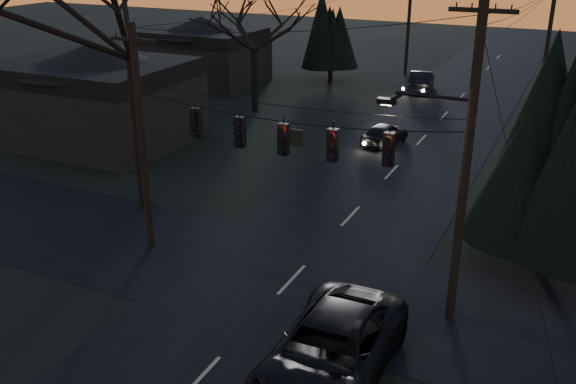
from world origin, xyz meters
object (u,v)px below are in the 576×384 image
at_px(sedan_oncoming_a, 385,134).
at_px(sedan_oncoming_b, 421,81).
at_px(evergreen_right, 556,151).
at_px(suv_near, 330,352).
at_px(utility_pole_right, 449,317).
at_px(utility_pole_left, 151,247).
at_px(utility_pole_far_r, 537,111).
at_px(utility_pole_far_l, 405,74).

bearing_deg(sedan_oncoming_a, sedan_oncoming_b, -73.38).
bearing_deg(evergreen_right, suv_near, -116.46).
bearing_deg(sedan_oncoming_b, utility_pole_right, 96.76).
bearing_deg(utility_pole_left, utility_pole_right, 0.00).
bearing_deg(utility_pole_right, sedan_oncoming_a, 113.88).
relative_size(evergreen_right, sedan_oncoming_b, 1.63).
height_order(utility_pole_left, sedan_oncoming_b, utility_pole_left).
bearing_deg(utility_pole_far_r, suv_near, -94.06).
relative_size(utility_pole_left, evergreen_right, 1.10).
bearing_deg(utility_pole_far_l, utility_pole_right, -72.28).
xyz_separation_m(utility_pole_right, suv_near, (-2.30, -4.42, 0.88)).
bearing_deg(evergreen_right, sedan_oncoming_b, 112.90).
relative_size(utility_pole_right, sedan_oncoming_b, 2.12).
relative_size(utility_pole_far_r, evergreen_right, 1.10).
height_order(utility_pole_right, suv_near, utility_pole_right).
relative_size(utility_pole_right, utility_pole_far_l, 1.25).
xyz_separation_m(utility_pole_far_r, sedan_oncoming_b, (-8.70, 2.36, 0.78)).
bearing_deg(evergreen_right, utility_pole_left, -161.47).
distance_m(utility_pole_far_l, sedan_oncoming_a, 20.14).
height_order(utility_pole_far_l, sedan_oncoming_a, utility_pole_far_l).
relative_size(suv_near, sedan_oncoming_b, 1.34).
distance_m(utility_pole_left, evergreen_right, 15.10).
bearing_deg(utility_pole_right, suv_near, -117.46).
relative_size(utility_pole_left, utility_pole_far_l, 1.06).
relative_size(utility_pole_left, utility_pole_far_r, 1.00).
height_order(utility_pole_right, sedan_oncoming_a, utility_pole_right).
height_order(utility_pole_left, suv_near, utility_pole_left).
bearing_deg(evergreen_right, utility_pole_far_r, 95.34).
relative_size(utility_pole_right, suv_near, 1.58).
distance_m(evergreen_right, suv_near, 10.68).
bearing_deg(utility_pole_left, sedan_oncoming_b, 84.73).
height_order(sedan_oncoming_a, sedan_oncoming_b, sedan_oncoming_b).
bearing_deg(utility_pole_left, sedan_oncoming_a, 75.35).
bearing_deg(suv_near, evergreen_right, 62.35).
bearing_deg(utility_pole_right, sedan_oncoming_b, 105.99).
relative_size(utility_pole_left, sedan_oncoming_b, 1.80).
height_order(utility_pole_far_r, utility_pole_far_l, utility_pole_far_r).
height_order(utility_pole_left, evergreen_right, evergreen_right).
distance_m(utility_pole_left, sedan_oncoming_b, 30.50).
bearing_deg(sedan_oncoming_a, evergreen_right, 139.36).
bearing_deg(utility_pole_far_l, utility_pole_left, -90.00).
bearing_deg(utility_pole_far_r, utility_pole_left, -112.33).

